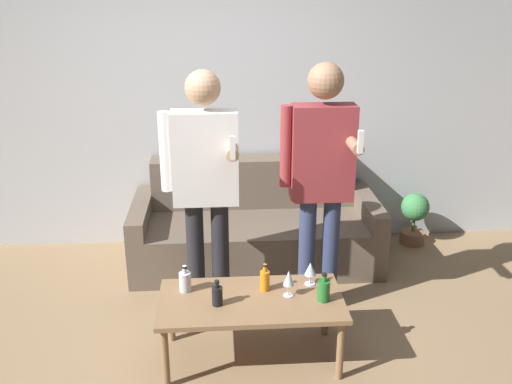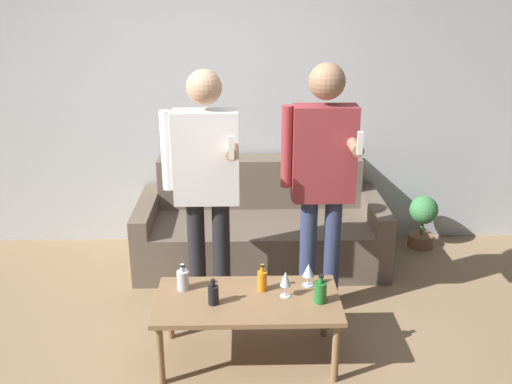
# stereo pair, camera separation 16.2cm
# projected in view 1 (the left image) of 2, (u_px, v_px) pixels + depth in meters

# --- Properties ---
(ground_plane) EXTENTS (16.00, 16.00, 0.00)m
(ground_plane) POSITION_uv_depth(u_px,v_px,m) (213.00, 376.00, 3.42)
(ground_plane) COLOR #997A56
(wall_back) EXTENTS (8.00, 0.06, 2.70)m
(wall_back) POSITION_uv_depth(u_px,v_px,m) (209.00, 92.00, 4.82)
(wall_back) COLOR silver
(wall_back) RESTS_ON ground_plane
(couch) EXTENTS (2.02, 0.89, 0.82)m
(couch) POSITION_uv_depth(u_px,v_px,m) (255.00, 227.00, 4.80)
(couch) COLOR #6B5B4C
(couch) RESTS_ON ground_plane
(coffee_table) EXTENTS (1.12, 0.56, 0.42)m
(coffee_table) POSITION_uv_depth(u_px,v_px,m) (251.00, 305.00, 3.46)
(coffee_table) COLOR #8E6B47
(coffee_table) RESTS_ON ground_plane
(bottle_orange) EXTENTS (0.06, 0.06, 0.18)m
(bottle_orange) POSITION_uv_depth(u_px,v_px,m) (265.00, 280.00, 3.52)
(bottle_orange) COLOR orange
(bottle_orange) RESTS_ON coffee_table
(bottle_green) EXTENTS (0.08, 0.08, 0.18)m
(bottle_green) POSITION_uv_depth(u_px,v_px,m) (324.00, 290.00, 3.40)
(bottle_green) COLOR #23752D
(bottle_green) RESTS_ON coffee_table
(bottle_dark) EXTENTS (0.06, 0.06, 0.16)m
(bottle_dark) POSITION_uv_depth(u_px,v_px,m) (217.00, 295.00, 3.36)
(bottle_dark) COLOR black
(bottle_dark) RESTS_ON coffee_table
(bottle_yellow) EXTENTS (0.07, 0.07, 0.17)m
(bottle_yellow) POSITION_uv_depth(u_px,v_px,m) (185.00, 281.00, 3.51)
(bottle_yellow) COLOR silver
(bottle_yellow) RESTS_ON coffee_table
(wine_glass_near) EXTENTS (0.07, 0.07, 0.15)m
(wine_glass_near) POSITION_uv_depth(u_px,v_px,m) (310.00, 270.00, 3.58)
(wine_glass_near) COLOR silver
(wine_glass_near) RESTS_ON coffee_table
(wine_glass_far) EXTENTS (0.07, 0.07, 0.17)m
(wine_glass_far) POSITION_uv_depth(u_px,v_px,m) (289.00, 279.00, 3.44)
(wine_glass_far) COLOR silver
(wine_glass_far) RESTS_ON coffee_table
(person_standing_left) EXTENTS (0.51, 0.44, 1.72)m
(person_standing_left) POSITION_uv_depth(u_px,v_px,m) (205.00, 177.00, 3.77)
(person_standing_left) COLOR #232328
(person_standing_left) RESTS_ON ground_plane
(person_standing_right) EXTENTS (0.49, 0.44, 1.76)m
(person_standing_right) POSITION_uv_depth(u_px,v_px,m) (321.00, 171.00, 3.78)
(person_standing_right) COLOR navy
(person_standing_right) RESTS_ON ground_plane
(potted_plant) EXTENTS (0.25, 0.25, 0.47)m
(potted_plant) POSITION_uv_depth(u_px,v_px,m) (414.00, 215.00, 5.09)
(potted_plant) COLOR #936042
(potted_plant) RESTS_ON ground_plane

